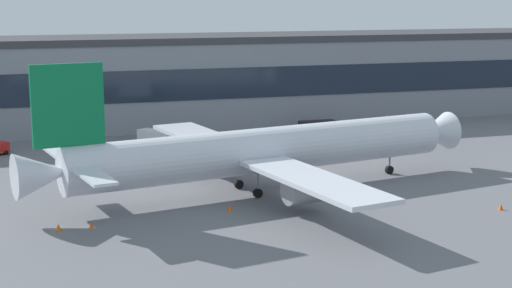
# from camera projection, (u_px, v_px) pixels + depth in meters

# --- Properties ---
(ground_plane) EXTENTS (600.00, 600.00, 0.00)m
(ground_plane) POSITION_uv_depth(u_px,v_px,m) (296.00, 192.00, 92.21)
(ground_plane) COLOR slate
(terminal_building) EXTENTS (156.68, 18.28, 16.08)m
(terminal_building) POSITION_uv_depth(u_px,v_px,m) (195.00, 79.00, 139.90)
(terminal_building) COLOR gray
(terminal_building) RESTS_ON ground_plane
(airliner) EXTENTS (57.92, 49.83, 16.35)m
(airliner) POSITION_uv_depth(u_px,v_px,m) (259.00, 151.00, 91.35)
(airliner) COLOR silver
(airliner) RESTS_ON ground_plane
(belt_loader) EXTENTS (6.44, 2.21, 1.95)m
(belt_loader) POSITION_uv_depth(u_px,v_px,m) (318.00, 125.00, 132.26)
(belt_loader) COLOR black
(belt_loader) RESTS_ON ground_plane
(crew_van) EXTENTS (4.84, 5.50, 2.55)m
(crew_van) POSITION_uv_depth(u_px,v_px,m) (154.00, 137.00, 119.39)
(crew_van) COLOR white
(crew_van) RESTS_ON ground_plane
(pushback_tractor) EXTENTS (5.29, 5.16, 1.75)m
(pushback_tractor) POSITION_uv_depth(u_px,v_px,m) (395.00, 127.00, 131.50)
(pushback_tractor) COLOR black
(pushback_tractor) RESTS_ON ground_plane
(traffic_cone_0) EXTENTS (0.58, 0.58, 0.72)m
(traffic_cone_0) POSITION_uv_depth(u_px,v_px,m) (230.00, 208.00, 83.96)
(traffic_cone_0) COLOR #F2590C
(traffic_cone_0) RESTS_ON ground_plane
(traffic_cone_1) EXTENTS (0.57, 0.57, 0.71)m
(traffic_cone_1) POSITION_uv_depth(u_px,v_px,m) (501.00, 207.00, 84.34)
(traffic_cone_1) COLOR #F2590C
(traffic_cone_1) RESTS_ON ground_plane
(traffic_cone_2) EXTENTS (0.58, 0.58, 0.73)m
(traffic_cone_2) POSITION_uv_depth(u_px,v_px,m) (58.00, 227.00, 76.87)
(traffic_cone_2) COLOR #F2590C
(traffic_cone_2) RESTS_ON ground_plane
(traffic_cone_3) EXTENTS (0.51, 0.51, 0.63)m
(traffic_cone_3) POSITION_uv_depth(u_px,v_px,m) (91.00, 225.00, 77.68)
(traffic_cone_3) COLOR #F2590C
(traffic_cone_3) RESTS_ON ground_plane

